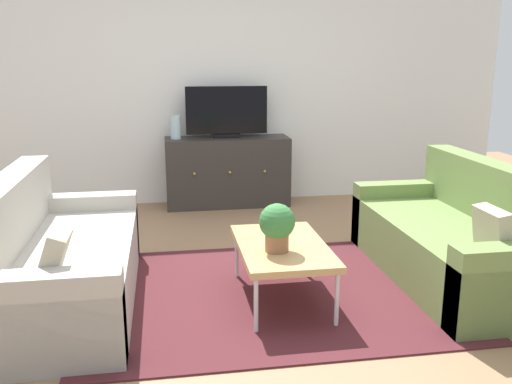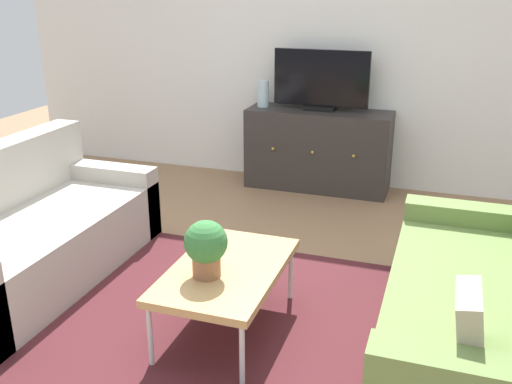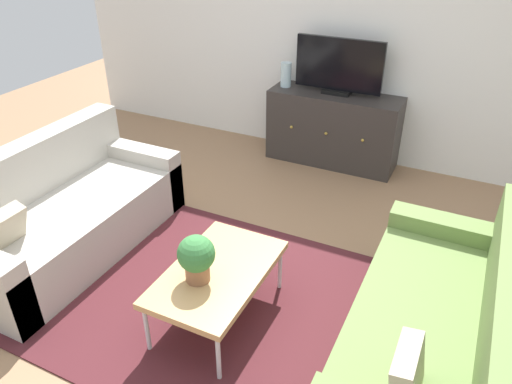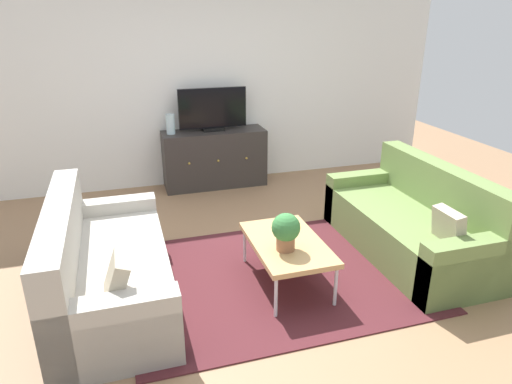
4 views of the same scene
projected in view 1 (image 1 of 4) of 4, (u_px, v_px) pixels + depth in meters
name	position (u px, v px, depth m)	size (l,w,h in m)	color
ground_plane	(266.00, 285.00, 4.03)	(10.00, 10.00, 0.00)	#997251
wall_back	(224.00, 80.00, 6.16)	(6.40, 0.12, 2.70)	white
area_rug	(269.00, 293.00, 3.89)	(2.50, 1.90, 0.01)	#4C1E23
couch_left_side	(52.00, 265.00, 3.64)	(0.86, 1.84, 0.85)	#B2ADA3
couch_right_side	(461.00, 242.00, 4.10)	(0.86, 1.84, 0.85)	olive
coffee_table	(282.00, 248.00, 3.70)	(0.58, 0.95, 0.40)	tan
potted_plant	(277.00, 225.00, 3.52)	(0.23, 0.23, 0.31)	#936042
tv_console	(227.00, 172.00, 6.12)	(1.33, 0.47, 0.75)	#332D2B
flat_screen_tv	(227.00, 112.00, 5.99)	(0.87, 0.16, 0.55)	black
glass_vase	(176.00, 127.00, 5.91)	(0.11, 0.11, 0.25)	silver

